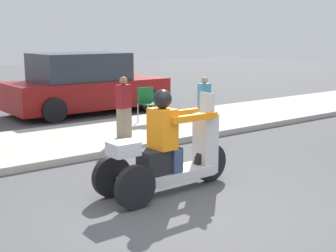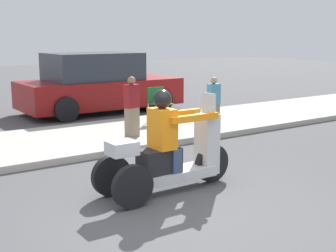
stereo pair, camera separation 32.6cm
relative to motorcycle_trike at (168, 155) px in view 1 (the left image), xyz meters
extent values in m
plane|color=#4C4C4F|center=(-0.42, -1.04, -0.53)|extent=(60.00, 60.00, 0.00)
cube|color=#B2ADA3|center=(-0.42, 3.56, -0.47)|extent=(28.00, 2.80, 0.12)
cylinder|color=black|center=(0.79, 0.00, -0.24)|extent=(0.57, 0.10, 0.57)
cylinder|color=black|center=(-0.74, -0.28, -0.24)|extent=(0.57, 0.10, 0.57)
cylinder|color=black|center=(-0.74, 0.28, -0.24)|extent=(0.57, 0.10, 0.57)
cube|color=silver|center=(0.00, 0.00, -0.30)|extent=(1.45, 0.40, 0.14)
cube|color=black|center=(-0.14, 0.00, -0.06)|extent=(0.58, 0.31, 0.34)
cube|color=silver|center=(0.69, 0.00, 0.07)|extent=(0.24, 0.31, 0.89)
cube|color=silver|center=(0.71, 0.00, 0.67)|extent=(0.03, 0.28, 0.30)
cube|color=silver|center=(-0.72, 0.00, 0.20)|extent=(0.36, 0.31, 0.18)
cube|color=orange|center=(-0.09, 0.00, 0.38)|extent=(0.26, 0.38, 0.55)
sphere|color=black|center=(-0.09, 0.00, 0.79)|extent=(0.26, 0.26, 0.26)
cube|color=#38476B|center=(0.04, -0.12, -0.06)|extent=(0.14, 0.14, 0.34)
cube|color=#38476B|center=(0.04, 0.12, -0.06)|extent=(0.14, 0.14, 0.34)
cube|color=orange|center=(0.30, -0.20, 0.52)|extent=(0.79, 0.09, 0.09)
cube|color=orange|center=(0.30, 0.20, 0.52)|extent=(0.79, 0.09, 0.09)
cube|color=gray|center=(3.04, 2.64, -0.13)|extent=(0.26, 0.19, 0.55)
cube|color=#4C99B7|center=(3.04, 2.64, 0.37)|extent=(0.29, 0.19, 0.44)
sphere|color=tan|center=(3.04, 2.64, 0.66)|extent=(0.15, 0.15, 0.15)
cube|color=gray|center=(1.13, 2.92, -0.11)|extent=(0.30, 0.23, 0.59)
cube|color=maroon|center=(1.13, 2.92, 0.42)|extent=(0.33, 0.24, 0.47)
sphere|color=#9E704C|center=(1.13, 2.92, 0.74)|extent=(0.16, 0.16, 0.16)
cylinder|color=#A5A8AD|center=(2.26, 3.69, -0.19)|extent=(0.02, 0.02, 0.44)
cylinder|color=#A5A8AD|center=(2.70, 3.67, -0.19)|extent=(0.02, 0.02, 0.44)
cylinder|color=#A5A8AD|center=(2.28, 4.13, -0.19)|extent=(0.02, 0.02, 0.44)
cylinder|color=#A5A8AD|center=(2.72, 4.11, -0.19)|extent=(0.02, 0.02, 0.44)
cube|color=#19662D|center=(2.49, 3.90, 0.04)|extent=(0.46, 0.46, 0.02)
cube|color=#19662D|center=(2.50, 4.12, 0.22)|extent=(0.44, 0.04, 0.38)
cube|color=maroon|center=(2.36, 6.79, 0.02)|extent=(4.46, 1.90, 0.74)
cube|color=#2D333D|center=(2.14, 6.79, 0.77)|extent=(2.45, 1.71, 0.75)
cylinder|color=black|center=(3.81, 5.84, -0.21)|extent=(0.64, 0.22, 0.64)
cylinder|color=black|center=(3.81, 7.74, -0.21)|extent=(0.64, 0.22, 0.64)
cylinder|color=black|center=(0.91, 5.84, -0.21)|extent=(0.64, 0.22, 0.64)
cylinder|color=black|center=(0.91, 7.74, -0.21)|extent=(0.64, 0.22, 0.64)
camera|label=1|loc=(-3.83, -4.97, 1.63)|focal=50.00mm
camera|label=2|loc=(-3.56, -5.16, 1.63)|focal=50.00mm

